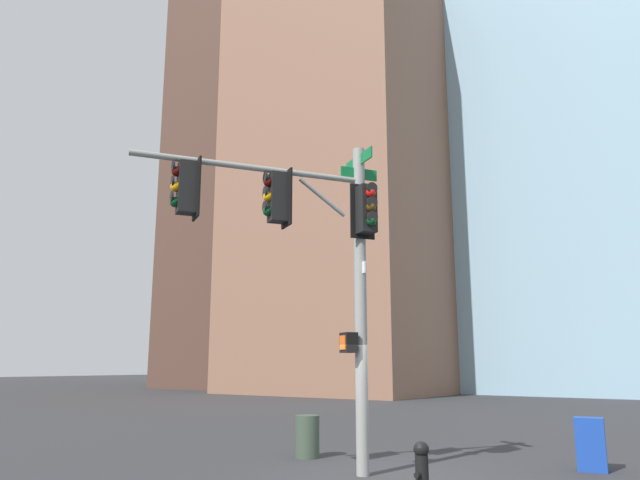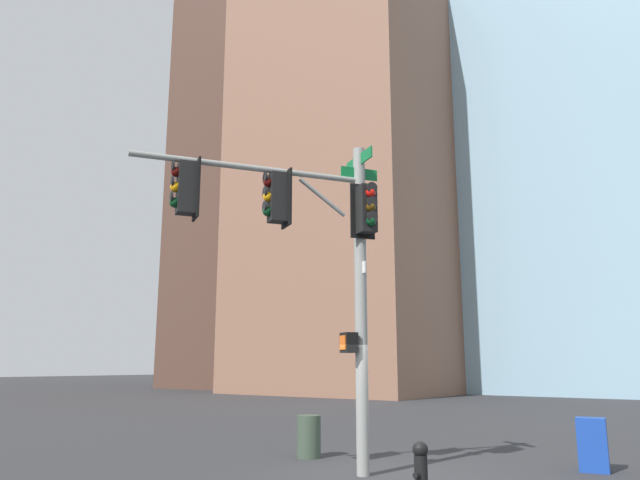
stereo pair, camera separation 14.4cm
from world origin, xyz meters
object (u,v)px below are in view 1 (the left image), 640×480
Objects in this scene: litter_bin at (307,436)px; fire_hydrant at (422,466)px; newspaper_box at (591,444)px; signal_pole_assembly at (315,244)px.

fire_hydrant is at bearing 61.29° from litter_bin.
fire_hydrant is at bearing -32.60° from newspaper_box.
signal_pole_assembly is 6.34× the size of newspaper_box.
newspaper_box is (-4.08, 3.98, -3.97)m from signal_pole_assembly.
signal_pole_assembly is 7.01× the size of litter_bin.
litter_bin is (-2.22, -4.05, 0.00)m from fire_hydrant.
signal_pole_assembly is at bearing -92.90° from fire_hydrant.
litter_bin is at bearing -81.70° from newspaper_box.
signal_pole_assembly is 7.65× the size of fire_hydrant.
litter_bin is at bearing -118.71° from fire_hydrant.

